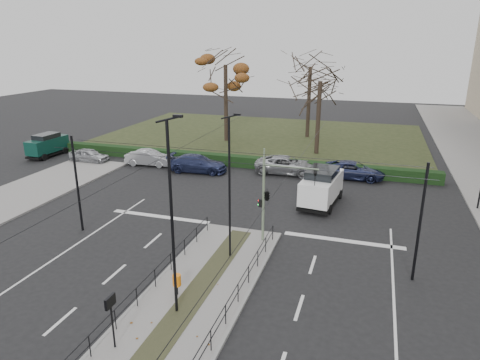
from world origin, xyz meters
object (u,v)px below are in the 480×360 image
object	(u,v)px
parked_car_third	(197,164)
bare_tree_center	(310,72)
traffic_light	(268,194)
litter_bin	(177,281)
info_panel	(111,307)
rust_tree	(225,65)
white_van	(322,186)
parked_car_second	(149,158)
parked_car_fifth	(353,170)
bare_tree_near	(320,87)
streetlamp_median_far	(230,187)
green_van	(47,145)
parked_car_fourth	(287,165)
parked_car_first	(89,155)
streetlamp_median_near	(172,218)

from	to	relation	value
parked_car_third	bare_tree_center	distance (m)	20.07
traffic_light	litter_bin	size ratio (longest dim) A/B	4.93
info_panel	rust_tree	bearing A→B (deg)	102.59
white_van	rust_tree	world-z (taller)	rust_tree
info_panel	traffic_light	bearing A→B (deg)	72.82
parked_car_second	parked_car_fifth	size ratio (longest dim) A/B	0.85
litter_bin	bare_tree_center	size ratio (longest dim) A/B	0.09
parked_car_third	bare_tree_near	distance (m)	14.72
streetlamp_median_far	bare_tree_center	xyz separation A→B (m)	(-0.93, 31.80, 3.72)
info_panel	green_van	distance (m)	32.50
bare_tree_center	bare_tree_near	world-z (taller)	bare_tree_center
traffic_light	parked_car_second	bearing A→B (deg)	139.48
parked_car_fourth	green_van	distance (m)	24.48
rust_tree	bare_tree_center	size ratio (longest dim) A/B	1.03
litter_bin	traffic_light	bearing A→B (deg)	68.94
parked_car_first	streetlamp_median_near	bearing A→B (deg)	-136.56
traffic_light	parked_car_first	bearing A→B (deg)	150.51
litter_bin	parked_car_third	world-z (taller)	parked_car_third
bare_tree_center	bare_tree_near	xyz separation A→B (m)	(2.21, -7.79, -0.89)
info_panel	white_van	world-z (taller)	white_van
parked_car_first	rust_tree	world-z (taller)	rust_tree
traffic_light	parked_car_third	xyz separation A→B (m)	(-9.47, 11.93, -2.23)
bare_tree_center	bare_tree_near	bearing A→B (deg)	-74.16
white_van	rust_tree	distance (m)	22.91
parked_car_first	green_van	bearing A→B (deg)	82.61
bare_tree_near	parked_car_first	bearing A→B (deg)	-154.55
traffic_light	streetlamp_median_far	distance (m)	3.05
parked_car_first	bare_tree_near	xyz separation A→B (m)	(20.60, 9.80, 6.23)
streetlamp_median_near	parked_car_fourth	xyz separation A→B (m)	(0.29, 21.70, -3.69)
streetlamp_median_near	streetlamp_median_far	world-z (taller)	streetlamp_median_near
traffic_light	litter_bin	xyz separation A→B (m)	(-2.58, -6.69, -2.15)
parked_car_second	white_van	bearing A→B (deg)	-112.54
traffic_light	streetlamp_median_far	size ratio (longest dim) A/B	0.64
streetlamp_median_far	parked_car_third	world-z (taller)	streetlamp_median_far
parked_car_second	green_van	world-z (taller)	green_van
parked_car_fourth	rust_tree	size ratio (longest dim) A/B	0.49
parked_car_fourth	white_van	distance (m)	7.68
white_van	parked_car_fifth	world-z (taller)	white_van
streetlamp_median_far	parked_car_first	distance (m)	24.22
streetlamp_median_near	bare_tree_near	world-z (taller)	bare_tree_near
traffic_light	streetlamp_median_near	bearing A→B (deg)	-104.48
rust_tree	bare_tree_near	world-z (taller)	rust_tree
traffic_light	parked_car_fourth	xyz separation A→B (m)	(-1.74, 13.84, -2.23)
white_van	streetlamp_median_far	bearing A→B (deg)	-110.30
streetlamp_median_near	parked_car_fifth	distance (m)	23.14
parked_car_second	parked_car_fourth	distance (m)	12.98
bare_tree_center	parked_car_third	bearing A→B (deg)	-112.16
info_panel	parked_car_first	size ratio (longest dim) A/B	0.56
parked_car_first	green_van	size ratio (longest dim) A/B	0.86
streetlamp_median_near	info_panel	bearing A→B (deg)	-114.34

